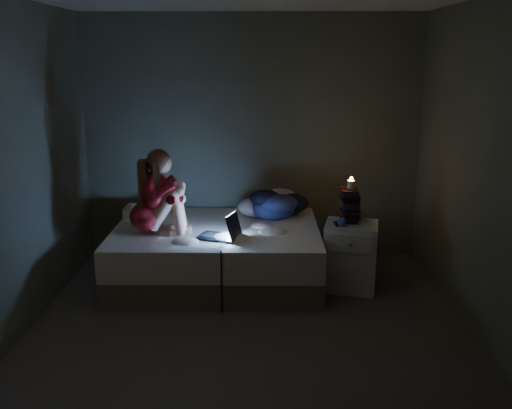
{
  "coord_description": "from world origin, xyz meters",
  "views": [
    {
      "loc": [
        0.1,
        -4.16,
        2.15
      ],
      "look_at": [
        0.05,
        1.0,
        0.8
      ],
      "focal_mm": 39.73,
      "sensor_mm": 36.0,
      "label": 1
    }
  ],
  "objects_px": {
    "nightstand": "(350,256)",
    "phone": "(340,225)",
    "woman": "(146,192)",
    "candle": "(351,186)",
    "laptop": "(218,225)",
    "bed": "(217,254)"
  },
  "relations": [
    {
      "from": "laptop",
      "to": "candle",
      "type": "bearing_deg",
      "value": 28.68
    },
    {
      "from": "nightstand",
      "to": "candle",
      "type": "relative_size",
      "value": 8.02
    },
    {
      "from": "woman",
      "to": "phone",
      "type": "xyz_separation_m",
      "value": [
        1.79,
        -0.03,
        -0.3
      ]
    },
    {
      "from": "laptop",
      "to": "nightstand",
      "type": "distance_m",
      "value": 1.3
    },
    {
      "from": "nightstand",
      "to": "woman",
      "type": "bearing_deg",
      "value": -167.28
    },
    {
      "from": "woman",
      "to": "nightstand",
      "type": "xyz_separation_m",
      "value": [
        1.91,
        0.03,
        -0.62
      ]
    },
    {
      "from": "woman",
      "to": "candle",
      "type": "height_order",
      "value": "woman"
    },
    {
      "from": "laptop",
      "to": "candle",
      "type": "distance_m",
      "value": 1.29
    },
    {
      "from": "nightstand",
      "to": "phone",
      "type": "bearing_deg",
      "value": -143.58
    },
    {
      "from": "woman",
      "to": "phone",
      "type": "relative_size",
      "value": 5.74
    },
    {
      "from": "laptop",
      "to": "phone",
      "type": "distance_m",
      "value": 1.12
    },
    {
      "from": "laptop",
      "to": "nightstand",
      "type": "height_order",
      "value": "laptop"
    },
    {
      "from": "bed",
      "to": "nightstand",
      "type": "bearing_deg",
      "value": -8.47
    },
    {
      "from": "nightstand",
      "to": "phone",
      "type": "height_order",
      "value": "phone"
    },
    {
      "from": "bed",
      "to": "nightstand",
      "type": "xyz_separation_m",
      "value": [
        1.28,
        -0.19,
        0.05
      ]
    },
    {
      "from": "laptop",
      "to": "candle",
      "type": "relative_size",
      "value": 4.52
    },
    {
      "from": "woman",
      "to": "candle",
      "type": "distance_m",
      "value": 1.9
    },
    {
      "from": "woman",
      "to": "candle",
      "type": "bearing_deg",
      "value": -1.47
    },
    {
      "from": "nightstand",
      "to": "phone",
      "type": "relative_size",
      "value": 4.58
    },
    {
      "from": "nightstand",
      "to": "candle",
      "type": "bearing_deg",
      "value": 109.61
    },
    {
      "from": "laptop",
      "to": "phone",
      "type": "bearing_deg",
      "value": 23.05
    },
    {
      "from": "candle",
      "to": "phone",
      "type": "bearing_deg",
      "value": -130.0
    }
  ]
}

